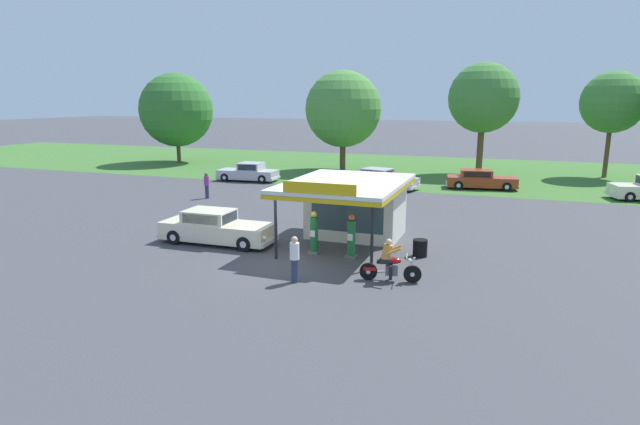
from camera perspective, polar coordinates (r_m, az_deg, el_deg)
ground_plane at (r=20.88m, az=-4.17°, el=-5.52°), size 300.00×300.00×0.00m
grass_verge_strip at (r=49.19m, az=10.44°, el=4.69°), size 120.00×24.00×0.01m
service_station_kiosk at (r=24.12m, az=3.74°, el=1.11°), size 4.93×6.90×3.33m
gas_pump_nearside at (r=21.76m, az=-0.67°, el=-2.45°), size 0.44×0.44×1.84m
gas_pump_offside at (r=21.25m, az=3.48°, el=-2.83°), size 0.44×0.44×1.84m
motorcycle_with_rider at (r=18.69m, az=7.70°, el=-5.65°), size 2.20×0.72×1.58m
featured_classic_sedan at (r=23.89m, az=-11.45°, el=-1.71°), size 5.42×1.97×1.52m
parked_car_second_row_spare at (r=42.00m, az=-7.93°, el=4.39°), size 5.05×2.27×1.48m
parked_car_back_row_far_right at (r=38.46m, az=6.87°, el=3.67°), size 5.58×3.09×1.42m
parked_car_back_row_centre_right at (r=39.65m, az=17.35°, el=3.47°), size 5.29×2.51×1.40m
bystander_chatting_near_pumps at (r=18.38m, az=-2.83°, el=-5.07°), size 0.34×0.34×1.70m
bystander_admiring_sedan at (r=28.41m, az=0.94°, el=1.28°), size 0.38×0.38×1.74m
bystander_strolling_foreground at (r=34.85m, az=-12.44°, el=3.01°), size 0.34×0.34×1.72m
tree_oak_right at (r=47.59m, az=2.65°, el=11.18°), size 6.89×6.89×9.04m
tree_oak_far_left at (r=47.02m, az=17.82°, el=11.84°), size 5.93×5.93×9.54m
tree_oak_centre at (r=55.59m, az=-15.57°, el=10.78°), size 7.43×7.43×9.10m
tree_oak_distant_spare at (r=49.38m, az=29.69°, el=10.55°), size 5.04×5.04×8.74m
spare_tire_stack at (r=21.90m, az=11.02°, el=-3.88°), size 0.60×0.60×0.72m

